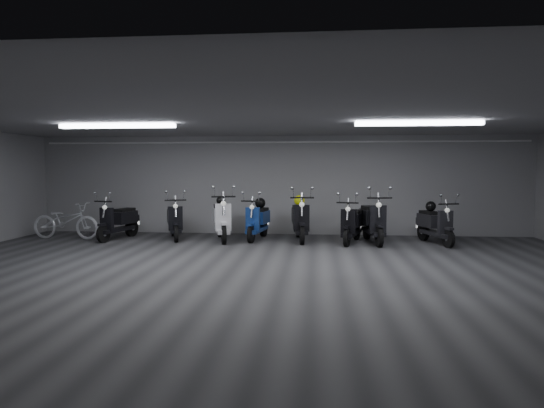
# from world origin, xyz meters

# --- Properties ---
(floor) EXTENTS (14.00, 10.00, 0.01)m
(floor) POSITION_xyz_m (0.00, 0.00, -0.01)
(floor) COLOR #343436
(floor) RESTS_ON ground
(ceiling) EXTENTS (14.00, 10.00, 0.01)m
(ceiling) POSITION_xyz_m (0.00, 0.00, 2.80)
(ceiling) COLOR gray
(ceiling) RESTS_ON ground
(back_wall) EXTENTS (14.00, 0.01, 2.80)m
(back_wall) POSITION_xyz_m (0.00, 5.00, 1.40)
(back_wall) COLOR gray
(back_wall) RESTS_ON ground
(front_wall) EXTENTS (14.00, 0.01, 2.80)m
(front_wall) POSITION_xyz_m (0.00, -5.00, 1.40)
(front_wall) COLOR gray
(front_wall) RESTS_ON ground
(fluor_strip_left) EXTENTS (2.40, 0.18, 0.08)m
(fluor_strip_left) POSITION_xyz_m (-3.00, 1.00, 2.74)
(fluor_strip_left) COLOR white
(fluor_strip_left) RESTS_ON ceiling
(fluor_strip_right) EXTENTS (2.40, 0.18, 0.08)m
(fluor_strip_right) POSITION_xyz_m (3.00, 1.00, 2.74)
(fluor_strip_right) COLOR white
(fluor_strip_right) RESTS_ON ceiling
(conduit) EXTENTS (13.60, 0.05, 0.05)m
(conduit) POSITION_xyz_m (0.00, 4.92, 2.62)
(conduit) COLOR white
(conduit) RESTS_ON back_wall
(scooter_0) EXTENTS (0.99, 1.83, 1.30)m
(scooter_0) POSITION_xyz_m (-4.15, 3.54, 0.65)
(scooter_0) COLOR black
(scooter_0) RESTS_ON floor
(scooter_1) EXTENTS (1.18, 1.89, 1.34)m
(scooter_1) POSITION_xyz_m (-2.69, 3.77, 0.67)
(scooter_1) COLOR black
(scooter_1) RESTS_ON floor
(scooter_2) EXTENTS (1.17, 2.08, 1.47)m
(scooter_2) POSITION_xyz_m (-1.39, 3.62, 0.74)
(scooter_2) COLOR white
(scooter_2) RESTS_ON floor
(scooter_4) EXTENTS (0.86, 1.83, 1.31)m
(scooter_4) POSITION_xyz_m (-0.47, 3.86, 0.66)
(scooter_4) COLOR navy
(scooter_4) RESTS_ON floor
(scooter_5) EXTENTS (0.85, 1.99, 1.44)m
(scooter_5) POSITION_xyz_m (0.65, 3.76, 0.72)
(scooter_5) COLOR black
(scooter_5) RESTS_ON floor
(scooter_7) EXTENTS (1.06, 1.86, 1.31)m
(scooter_7) POSITION_xyz_m (1.96, 3.49, 0.66)
(scooter_7) COLOR black
(scooter_7) RESTS_ON floor
(scooter_8) EXTENTS (0.88, 2.03, 1.46)m
(scooter_8) POSITION_xyz_m (2.48, 3.59, 0.73)
(scooter_8) COLOR black
(scooter_8) RESTS_ON floor
(scooter_9) EXTENTS (1.04, 1.83, 1.29)m
(scooter_9) POSITION_xyz_m (4.01, 3.54, 0.64)
(scooter_9) COLOR black
(scooter_9) RESTS_ON floor
(bicycle) EXTENTS (1.87, 0.75, 1.19)m
(bicycle) POSITION_xyz_m (-5.58, 3.51, 0.59)
(bicycle) COLOR white
(bicycle) RESTS_ON floor
(helmet_0) EXTENTS (0.24, 0.24, 0.24)m
(helmet_0) POSITION_xyz_m (-1.46, 3.89, 1.03)
(helmet_0) COLOR black
(helmet_0) RESTS_ON scooter_2
(helmet_1) EXTENTS (0.25, 0.25, 0.25)m
(helmet_1) POSITION_xyz_m (3.94, 3.77, 0.93)
(helmet_1) COLOR black
(helmet_1) RESTS_ON scooter_9
(helmet_2) EXTENTS (0.29, 0.29, 0.29)m
(helmet_2) POSITION_xyz_m (-0.43, 4.11, 0.95)
(helmet_2) COLOR black
(helmet_2) RESTS_ON scooter_4
(helmet_3) EXTENTS (0.29, 0.29, 0.29)m
(helmet_3) POSITION_xyz_m (0.62, 4.02, 1.04)
(helmet_3) COLOR #DAEA0D
(helmet_3) RESTS_ON scooter_5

